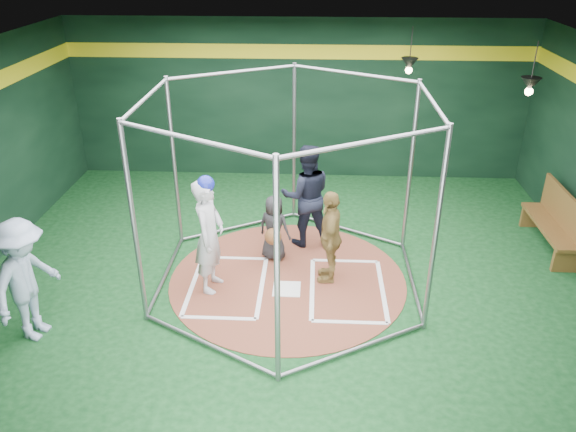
# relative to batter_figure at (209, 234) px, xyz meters

# --- Properties ---
(room_shell) EXTENTS (10.10, 9.10, 3.53)m
(room_shell) POSITION_rel_batter_figure_xyz_m (1.17, 0.29, 0.80)
(room_shell) COLOR #0B3313
(room_shell) RESTS_ON ground
(clay_disc) EXTENTS (3.80, 3.80, 0.01)m
(clay_disc) POSITION_rel_batter_figure_xyz_m (1.17, 0.28, -0.94)
(clay_disc) COLOR brown
(clay_disc) RESTS_ON ground
(home_plate) EXTENTS (0.43, 0.43, 0.01)m
(home_plate) POSITION_rel_batter_figure_xyz_m (1.17, -0.02, -0.93)
(home_plate) COLOR white
(home_plate) RESTS_ON clay_disc
(batter_box_left) EXTENTS (1.17, 1.77, 0.01)m
(batter_box_left) POSITION_rel_batter_figure_xyz_m (0.22, 0.03, -0.93)
(batter_box_left) COLOR white
(batter_box_left) RESTS_ON clay_disc
(batter_box_right) EXTENTS (1.17, 1.77, 0.01)m
(batter_box_right) POSITION_rel_batter_figure_xyz_m (2.12, 0.03, -0.93)
(batter_box_right) COLOR white
(batter_box_right) RESTS_ON clay_disc
(batting_cage) EXTENTS (4.05, 4.67, 3.00)m
(batting_cage) POSITION_rel_batter_figure_xyz_m (1.17, 0.28, 0.55)
(batting_cage) COLOR gray
(batting_cage) RESTS_ON ground
(pendant_lamp_near) EXTENTS (0.34, 0.34, 0.90)m
(pendant_lamp_near) POSITION_rel_batter_figure_xyz_m (3.37, 3.88, 1.79)
(pendant_lamp_near) COLOR black
(pendant_lamp_near) RESTS_ON room_shell
(pendant_lamp_far) EXTENTS (0.34, 0.34, 0.90)m
(pendant_lamp_far) POSITION_rel_batter_figure_xyz_m (5.17, 2.28, 1.79)
(pendant_lamp_far) COLOR black
(pendant_lamp_far) RESTS_ON room_shell
(batter_figure) EXTENTS (0.53, 0.72, 1.89)m
(batter_figure) POSITION_rel_batter_figure_xyz_m (0.00, 0.00, 0.00)
(batter_figure) COLOR #BBBBC2
(batter_figure) RESTS_ON clay_disc
(visitor_leopard) EXTENTS (0.42, 0.92, 1.53)m
(visitor_leopard) POSITION_rel_batter_figure_xyz_m (1.84, 0.35, -0.17)
(visitor_leopard) COLOR tan
(visitor_leopard) RESTS_ON clay_disc
(catcher_figure) EXTENTS (0.66, 0.66, 1.15)m
(catcher_figure) POSITION_rel_batter_figure_xyz_m (0.91, 0.94, -0.37)
(catcher_figure) COLOR black
(catcher_figure) RESTS_ON clay_disc
(umpire) EXTENTS (1.00, 0.83, 1.85)m
(umpire) POSITION_rel_batter_figure_xyz_m (1.43, 1.52, -0.01)
(umpire) COLOR black
(umpire) RESTS_ON clay_disc
(bystander_blue) EXTENTS (0.89, 1.26, 1.77)m
(bystander_blue) POSITION_rel_batter_figure_xyz_m (-2.23, -1.28, -0.06)
(bystander_blue) COLOR #9AB0CC
(bystander_blue) RESTS_ON ground
(dugout_bench) EXTENTS (0.42, 1.82, 1.06)m
(dugout_bench) POSITION_rel_batter_figure_xyz_m (5.81, 1.58, -0.41)
(dugout_bench) COLOR brown
(dugout_bench) RESTS_ON ground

